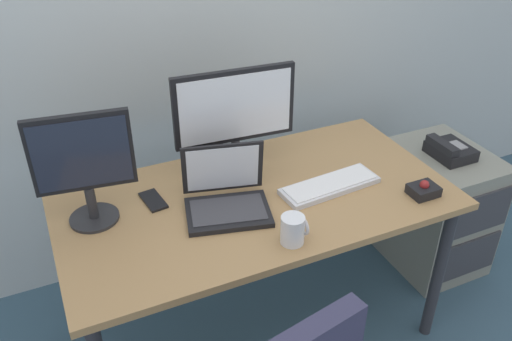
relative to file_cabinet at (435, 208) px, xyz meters
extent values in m
plane|color=#355264|center=(-1.05, -0.08, -0.32)|extent=(8.00, 8.00, 0.00)
cube|color=#A47C4D|center=(-1.05, -0.08, 0.41)|extent=(1.53, 0.80, 0.03)
cylinder|color=#2D2D33|center=(-0.35, -0.42, 0.04)|extent=(0.05, 0.05, 0.72)
cylinder|color=#2D2D33|center=(-1.76, 0.26, 0.04)|extent=(0.05, 0.05, 0.72)
cylinder|color=#2D2D33|center=(-0.35, 0.26, 0.04)|extent=(0.05, 0.05, 0.72)
cube|color=gray|center=(0.00, 0.00, 0.00)|extent=(0.42, 0.52, 0.64)
cube|color=#38383D|center=(0.00, -0.26, 0.14)|extent=(0.38, 0.01, 0.22)
cube|color=#38383D|center=(0.00, -0.26, -0.13)|extent=(0.38, 0.01, 0.22)
cube|color=black|center=(0.00, -0.02, 0.35)|extent=(0.17, 0.20, 0.06)
cube|color=black|center=(-0.06, -0.02, 0.39)|extent=(0.05, 0.18, 0.04)
cube|color=gray|center=(0.02, -0.03, 0.38)|extent=(0.07, 0.08, 0.01)
cylinder|color=#262628|center=(-1.05, 0.12, 0.43)|extent=(0.18, 0.18, 0.01)
cylinder|color=#262628|center=(-1.05, 0.12, 0.51)|extent=(0.04, 0.04, 0.14)
cube|color=black|center=(-1.05, 0.12, 0.73)|extent=(0.49, 0.06, 0.30)
cube|color=white|center=(-1.05, 0.11, 0.73)|extent=(0.45, 0.04, 0.26)
cylinder|color=#262628|center=(-1.65, 0.03, 0.43)|extent=(0.18, 0.18, 0.01)
cylinder|color=#262628|center=(-1.65, 0.03, 0.50)|extent=(0.04, 0.04, 0.13)
cube|color=black|center=(-1.65, 0.03, 0.71)|extent=(0.35, 0.07, 0.29)
cube|color=#1E2333|center=(-1.65, 0.02, 0.71)|extent=(0.32, 0.05, 0.25)
cube|color=silver|center=(-0.76, -0.15, 0.44)|extent=(0.42, 0.17, 0.02)
cube|color=white|center=(-0.76, -0.15, 0.45)|extent=(0.39, 0.15, 0.01)
cube|color=black|center=(-1.19, -0.14, 0.44)|extent=(0.35, 0.29, 0.02)
cube|color=#38383D|center=(-1.19, -0.14, 0.45)|extent=(0.30, 0.23, 0.00)
cube|color=black|center=(-1.16, -0.02, 0.56)|extent=(0.31, 0.12, 0.22)
cube|color=silver|center=(-1.16, -0.03, 0.56)|extent=(0.27, 0.10, 0.19)
cube|color=black|center=(-0.45, -0.34, 0.45)|extent=(0.11, 0.09, 0.04)
sphere|color=maroon|center=(-0.45, -0.34, 0.47)|extent=(0.04, 0.04, 0.04)
cylinder|color=silver|center=(-1.05, -0.38, 0.48)|extent=(0.08, 0.08, 0.11)
torus|color=silver|center=(-1.01, -0.38, 0.48)|extent=(0.01, 0.07, 0.07)
cube|color=black|center=(-1.43, 0.05, 0.43)|extent=(0.09, 0.15, 0.01)
camera|label=1|loc=(-1.76, -1.65, 1.63)|focal=37.67mm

